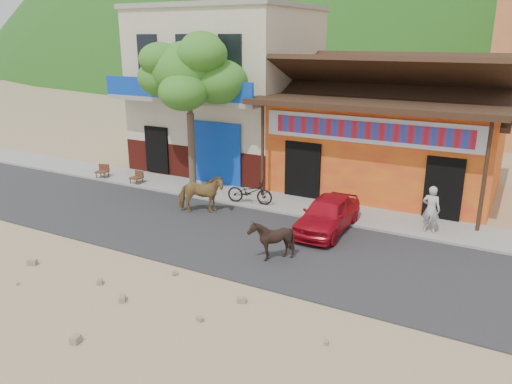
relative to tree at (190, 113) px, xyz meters
The scene contains 13 objects.
ground 8.03m from the tree, 51.58° to the right, with size 120.00×120.00×0.00m, color #9E825B.
road 6.45m from the tree, 35.66° to the right, with size 60.00×5.00×0.04m, color #28282B.
sidewalk 5.53m from the tree, ahead, with size 60.00×2.00×0.12m, color gray.
dance_club 7.93m from the tree, 32.47° to the left, with size 8.00×6.00×3.60m, color orange.
cafe_building 4.31m from the tree, 102.09° to the left, with size 7.00×6.00×7.00m, color beige.
tree is the anchor object (origin of this frame).
cow_tan 3.60m from the tree, 48.53° to the right, with size 0.73×1.60×1.35m, color olive.
cow_dark 7.49m from the tree, 36.84° to the right, with size 0.94×1.06×1.16m, color black.
red_car 6.88m from the tree, 13.48° to the right, with size 1.32×3.29×1.12m, color #B30C1C.
scooter 3.88m from the tree, ahead, with size 0.59×1.68×0.88m, color black.
pedestrian 9.38m from the tree, ahead, with size 0.54×0.36×1.49m, color #BDBDBD.
cafe_chair_left 3.59m from the tree, 168.65° to the right, with size 0.43×0.43×0.93m, color #4A2E18, non-canonical shape.
cafe_chair_right 5.08m from the tree, behind, with size 0.47×0.47×1.01m, color #4B2819, non-canonical shape.
Camera 1 is at (6.72, -9.63, 5.89)m, focal length 35.00 mm.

